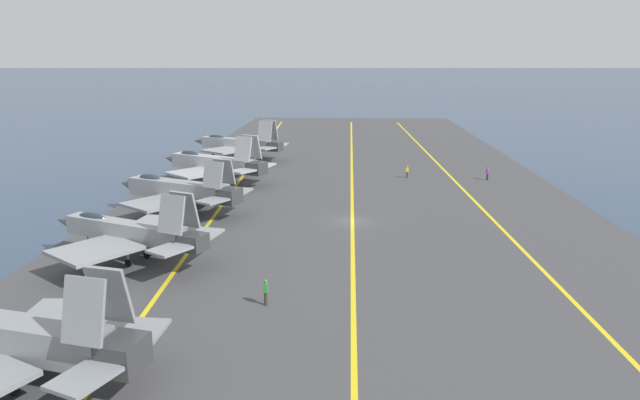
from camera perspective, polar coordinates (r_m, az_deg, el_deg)
ground_plane at (r=58.76m, az=3.25°, el=-2.48°), size 2000.00×2000.00×0.00m
carrier_deck at (r=58.70m, az=3.25°, el=-2.30°), size 207.10×53.05×0.40m
deck_stripe_foul_line at (r=60.53m, az=17.21°, el=-2.21°), size 186.33×5.66×0.01m
deck_stripe_centerline at (r=58.65m, az=3.26°, el=-2.10°), size 186.39×0.36×0.01m
deck_stripe_edge_line at (r=60.34m, az=-10.74°, el=-1.87°), size 186.26×7.70×0.01m
parked_jet_nearest at (r=33.87m, az=-28.25°, el=-11.98°), size 12.76×15.43×6.47m
parked_jet_second at (r=49.00m, az=-18.54°, el=-3.02°), size 13.57×15.68×6.27m
parked_jet_third at (r=62.91m, az=-14.00°, el=0.97°), size 13.59×15.85×6.19m
parked_jet_fourth at (r=77.68m, az=-10.60°, el=3.62°), size 14.11×16.69×6.68m
parked_jet_fifth at (r=94.83m, az=-8.19°, el=5.59°), size 14.02×16.85×6.70m
crew_yellow_vest at (r=80.43m, az=8.72°, el=2.86°), size 0.28×0.39×1.69m
crew_purple_vest at (r=81.36m, az=16.42°, el=2.62°), size 0.42×0.46×1.81m
crew_green_vest at (r=39.00m, az=-5.45°, el=-9.05°), size 0.39×0.27×1.85m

